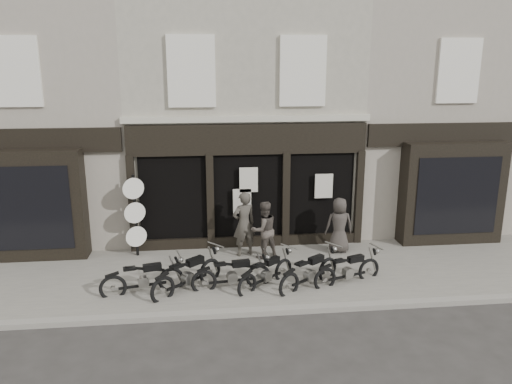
{
  "coord_description": "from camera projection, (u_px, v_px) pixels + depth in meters",
  "views": [
    {
      "loc": [
        -1.37,
        -11.62,
        5.6
      ],
      "look_at": [
        0.09,
        1.6,
        2.18
      ],
      "focal_mm": 35.0,
      "sensor_mm": 36.0,
      "label": 1
    }
  ],
  "objects": [
    {
      "name": "man_right",
      "position": [
        339.0,
        225.0,
        14.81
      ],
      "size": [
        0.82,
        0.54,
        1.67
      ],
      "primitive_type": "imported",
      "rotation": [
        0.0,
        0.0,
        3.13
      ],
      "color": "#37322E",
      "rests_on": "pavement"
    },
    {
      "name": "advert_sign_post",
      "position": [
        135.0,
        219.0,
        14.43
      ],
      "size": [
        0.59,
        0.4,
        2.56
      ],
      "rotation": [
        0.0,
        0.0,
        0.4
      ],
      "color": "black",
      "rests_on": "ground"
    },
    {
      "name": "ground_plane",
      "position": [
        259.0,
        290.0,
        12.73
      ],
      "size": [
        90.0,
        90.0,
        0.0
      ],
      "primitive_type": "plane",
      "color": "#2D2B28",
      "rests_on": "ground"
    },
    {
      "name": "motorcycle_1",
      "position": [
        188.0,
        277.0,
        12.47
      ],
      "size": [
        1.83,
        1.64,
        1.06
      ],
      "rotation": [
        0.0,
        0.0,
        0.71
      ],
      "color": "black",
      "rests_on": "ground"
    },
    {
      "name": "motorcycle_2",
      "position": [
        232.0,
        277.0,
        12.59
      ],
      "size": [
        2.05,
        0.61,
        0.98
      ],
      "rotation": [
        0.0,
        0.0,
        0.15
      ],
      "color": "black",
      "rests_on": "ground"
    },
    {
      "name": "man_left",
      "position": [
        244.0,
        224.0,
        14.53
      ],
      "size": [
        0.81,
        0.66,
        1.92
      ],
      "primitive_type": "imported",
      "rotation": [
        0.0,
        0.0,
        3.47
      ],
      "color": "#3F3B34",
      "rests_on": "pavement"
    },
    {
      "name": "man_centre",
      "position": [
        264.0,
        230.0,
        14.39
      ],
      "size": [
        0.99,
        0.89,
        1.68
      ],
      "primitive_type": "imported",
      "rotation": [
        0.0,
        0.0,
        3.52
      ],
      "color": "#49413B",
      "rests_on": "pavement"
    },
    {
      "name": "motorcycle_3",
      "position": [
        266.0,
        275.0,
        12.72
      ],
      "size": [
        1.66,
        1.44,
        0.95
      ],
      "rotation": [
        0.0,
        0.0,
        0.69
      ],
      "color": "black",
      "rests_on": "ground"
    },
    {
      "name": "kerb",
      "position": [
        266.0,
        311.0,
        11.51
      ],
      "size": [
        30.0,
        0.25,
        0.13
      ],
      "primitive_type": "cube",
      "color": "gray",
      "rests_on": "ground_plane"
    },
    {
      "name": "motorcycle_0",
      "position": [
        144.0,
        281.0,
        12.32
      ],
      "size": [
        2.05,
        0.76,
        1.0
      ],
      "rotation": [
        0.0,
        0.0,
        0.22
      ],
      "color": "black",
      "rests_on": "ground"
    },
    {
      "name": "motorcycle_5",
      "position": [
        348.0,
        272.0,
        12.88
      ],
      "size": [
        1.94,
        0.94,
        0.97
      ],
      "rotation": [
        0.0,
        0.0,
        0.34
      ],
      "color": "black",
      "rests_on": "ground"
    },
    {
      "name": "motorcycle_4",
      "position": [
        310.0,
        274.0,
        12.7
      ],
      "size": [
        1.84,
        1.44,
        1.01
      ],
      "rotation": [
        0.0,
        0.0,
        0.62
      ],
      "color": "black",
      "rests_on": "ground"
    },
    {
      "name": "pavement",
      "position": [
        256.0,
        274.0,
        13.58
      ],
      "size": [
        30.0,
        4.2,
        0.12
      ],
      "primitive_type": "cube",
      "color": "slate",
      "rests_on": "ground_plane"
    },
    {
      "name": "central_building",
      "position": [
        240.0,
        109.0,
        17.44
      ],
      "size": [
        7.3,
        6.22,
        8.34
      ],
      "color": "#A8A190",
      "rests_on": "ground"
    },
    {
      "name": "neighbour_right",
      "position": [
        414.0,
        108.0,
        18.07
      ],
      "size": [
        5.6,
        6.73,
        8.34
      ],
      "color": "gray",
      "rests_on": "ground"
    },
    {
      "name": "neighbour_left",
      "position": [
        51.0,
        112.0,
        16.72
      ],
      "size": [
        5.6,
        6.73,
        8.34
      ],
      "color": "gray",
      "rests_on": "ground"
    }
  ]
}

